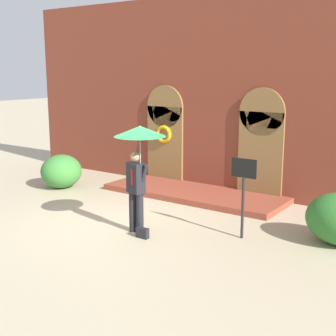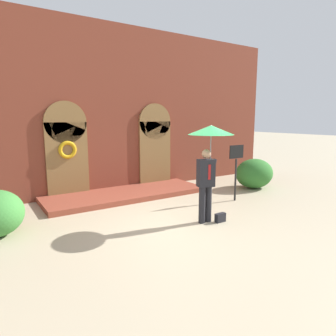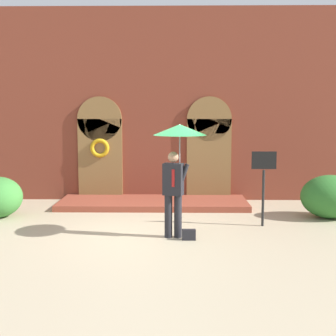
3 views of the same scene
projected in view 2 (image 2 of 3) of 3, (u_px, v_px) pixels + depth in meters
The scene contains 6 objects.
ground_plane at pixel (181, 224), 7.24m from camera, with size 80.00×80.00×0.00m, color tan.
building_facade at pixel (111, 114), 10.22m from camera, with size 14.00×2.30×5.60m.
person_with_umbrella at pixel (210, 144), 7.10m from camera, with size 1.10×1.10×2.36m.
handbag at pixel (220, 218), 7.35m from camera, with size 0.28×0.12×0.22m, color black.
sign_post at pixel (236, 163), 9.11m from camera, with size 0.56×0.06×1.72m.
shrub_right at pixel (254, 173), 10.88m from camera, with size 1.45×1.20×1.07m, color #2D6B28.
Camera 2 is at (-4.03, -5.63, 2.53)m, focal length 32.00 mm.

